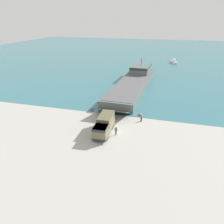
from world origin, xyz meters
TOP-DOWN VIEW (x-y plane):
  - ground_plane at (0.00, 0.00)m, footprint 240.00×240.00m
  - water_surface at (0.00, 97.07)m, footprint 240.00×180.00m
  - landing_craft at (-1.18, 29.69)m, footprint 9.23×41.29m
  - military_truck at (-1.21, -1.04)m, footprint 2.87×7.73m
  - soldier_on_ramp at (1.08, -1.36)m, footprint 0.48×0.48m
  - moored_boat_a at (-3.36, 56.02)m, footprint 4.47×8.65m
  - moored_boat_b at (9.60, 70.99)m, footprint 3.20×6.19m
  - mooring_bollard at (4.60, 5.53)m, footprint 0.36×0.36m
  - shoreline_rock_a at (-7.23, 8.38)m, footprint 0.99×0.99m
  - shoreline_rock_b at (4.02, 8.27)m, footprint 1.03×1.03m

SIDE VIEW (x-z plane):
  - ground_plane at x=0.00m, z-range 0.00..0.00m
  - shoreline_rock_a at x=-7.23m, z-range -0.49..0.49m
  - shoreline_rock_b at x=4.02m, z-range -0.51..0.51m
  - water_surface at x=0.00m, z-range 0.00..0.01m
  - mooring_bollard at x=4.60m, z-range 0.04..0.98m
  - moored_boat_b at x=9.60m, z-range -0.30..1.51m
  - moored_boat_a at x=-3.36m, z-range -0.37..1.82m
  - soldier_on_ramp at x=1.08m, z-range 0.13..1.79m
  - military_truck at x=-1.21m, z-range 0.06..3.10m
  - landing_craft at x=-1.18m, z-range -1.85..5.08m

